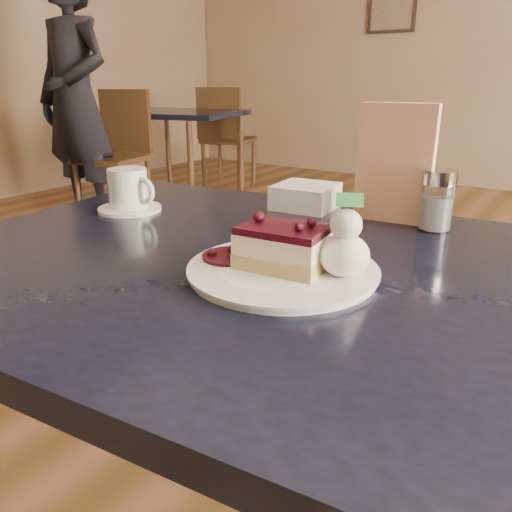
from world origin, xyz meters
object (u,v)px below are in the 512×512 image
Objects in this scene: cheesecake_slice at (283,247)px; patron at (75,100)px; coffee_set at (129,192)px; bg_table_far_left at (180,193)px; main_table at (296,311)px; dessert_plate at (283,271)px.

patron reaches higher than cheesecake_slice.
cheesecake_slice is 0.92× the size of coffee_set.
patron reaches higher than coffee_set.
patron is at bearing -109.59° from bg_table_far_left.
coffee_set reaches higher than bg_table_far_left.
main_table is 9.19× the size of coffee_set.
patron is (-2.83, 1.78, 0.08)m from cheesecake_slice.
dessert_plate reaches higher than bg_table_far_left.
patron is at bearing 142.03° from cheesecake_slice.
dessert_plate is at bearing -57.78° from bg_table_far_left.
bg_table_far_left is (-2.72, 2.70, -0.76)m from cheesecake_slice.
cheesecake_slice is 0.07× the size of patron.
patron is (-2.83, 1.78, 0.12)m from dessert_plate.
main_table is at bearing -10.02° from coffee_set.
coffee_set is 0.08× the size of patron.
patron is (-2.82, 1.72, 0.21)m from main_table.
main_table is 4.87× the size of dessert_plate.
dessert_plate is 2.05× the size of cheesecake_slice.
dessert_plate is at bearing -15.92° from coffee_set.
patron is at bearing 142.75° from main_table.
bg_table_far_left is at bearing 129.87° from main_table.
coffee_set is (-0.47, 0.13, -0.00)m from cheesecake_slice.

